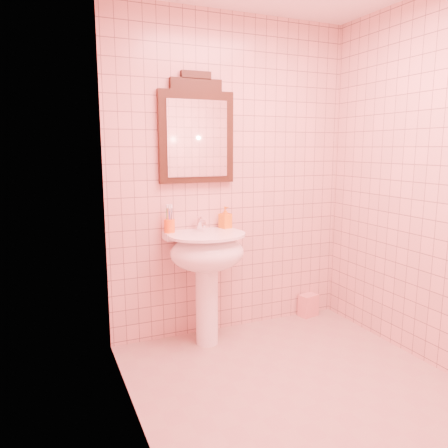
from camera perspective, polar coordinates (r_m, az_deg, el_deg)
name	(u,v)px	position (r m, az deg, el deg)	size (l,w,h in m)	color
floor	(304,392)	(2.93, 10.45, -20.74)	(2.20, 2.20, 0.00)	tan
back_wall	(232,178)	(3.50, 1.02, 6.03)	(2.00, 0.02, 2.50)	#CB988D
pedestal_sink	(207,260)	(3.26, -2.24, -4.73)	(0.58, 0.58, 0.86)	white
faucet	(200,223)	(3.33, -3.11, 0.12)	(0.04, 0.16, 0.11)	white
mirror	(196,132)	(3.35, -3.62, 11.86)	(0.59, 0.06, 0.82)	black
toothbrush_cup	(169,225)	(3.27, -7.13, -0.19)	(0.08, 0.08, 0.19)	orange
soap_dispenser	(225,217)	(3.42, 0.17, 0.87)	(0.08, 0.08, 0.17)	orange
towel	(308,305)	(4.04, 10.94, -10.37)	(0.16, 0.11, 0.20)	pink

